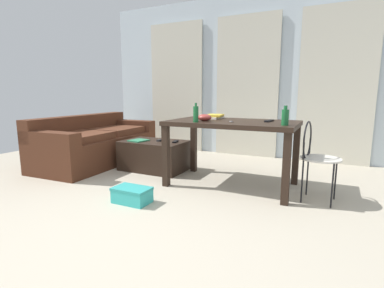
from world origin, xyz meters
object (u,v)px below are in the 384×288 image
at_px(couch, 96,144).
at_px(bottle_near, 196,114).
at_px(wire_chair, 314,152).
at_px(bottle_far, 285,117).
at_px(bowl, 205,117).
at_px(magazine, 139,140).
at_px(tv_remote_primary, 162,140).
at_px(scissors, 232,122).
at_px(coffee_table, 154,155).
at_px(book_stack, 215,116).
at_px(tv_remote_on_table, 269,121).
at_px(shoebox, 132,195).
at_px(tv_remote_secondary, 175,142).
at_px(craft_table, 232,129).

relative_size(couch, bottle_near, 9.60).
distance_m(wire_chair, bottle_far, 0.45).
xyz_separation_m(bottle_far, bowl, (-0.90, 0.10, -0.04)).
distance_m(bowl, magazine, 1.19).
height_order(bowl, tv_remote_primary, bowl).
bearing_deg(scissors, couch, 172.81).
xyz_separation_m(bottle_near, magazine, (-1.08, 0.43, -0.43)).
relative_size(bowl, tv_remote_primary, 0.99).
distance_m(coffee_table, book_stack, 1.06).
bearing_deg(coffee_table, tv_remote_on_table, -3.91).
bearing_deg(bottle_near, couch, 166.00).
xyz_separation_m(scissors, shoebox, (-0.73, -0.84, -0.68)).
bearing_deg(tv_remote_secondary, craft_table, -30.36).
distance_m(bottle_near, magazine, 1.24).
bearing_deg(bottle_far, tv_remote_primary, 164.19).
bearing_deg(tv_remote_secondary, book_stack, -16.09).
height_order(craft_table, book_stack, book_stack).
xyz_separation_m(bottle_near, scissors, (0.34, 0.19, -0.09)).
bearing_deg(tv_remote_on_table, bottle_far, -48.08).
relative_size(wire_chair, scissors, 8.40).
bearing_deg(shoebox, scissors, 49.06).
bearing_deg(tv_remote_secondary, tv_remote_on_table, -21.78).
height_order(coffee_table, magazine, magazine).
height_order(bottle_far, bowl, bottle_far).
xyz_separation_m(couch, magazine, (0.84, -0.05, 0.12)).
bearing_deg(tv_remote_primary, bottle_far, -4.02).
relative_size(bottle_far, shoebox, 0.52).
bearing_deg(tv_remote_primary, book_stack, 10.01).
distance_m(bottle_near, bottle_far, 0.92).
bearing_deg(craft_table, tv_remote_on_table, 13.06).
relative_size(craft_table, bottle_near, 6.92).
height_order(couch, tv_remote_primary, couch).
bearing_deg(bowl, magazine, 168.00).
relative_size(tv_remote_secondary, magazine, 0.65).
height_order(bottle_far, magazine, bottle_far).
distance_m(craft_table, bowl, 0.34).
bearing_deg(tv_remote_on_table, bottle_near, -141.22).
height_order(magazine, shoebox, magazine).
relative_size(bottle_far, magazine, 0.81).
bearing_deg(shoebox, tv_remote_secondary, 98.79).
relative_size(bottle_far, book_stack, 0.63).
bearing_deg(shoebox, wire_chair, 28.58).
xyz_separation_m(wire_chair, bowl, (-1.17, -0.02, 0.30)).
bearing_deg(tv_remote_primary, couch, -163.30).
relative_size(bowl, tv_remote_on_table, 0.85).
xyz_separation_m(craft_table, shoebox, (-0.69, -0.97, -0.58)).
distance_m(bottle_near, tv_remote_on_table, 0.82).
distance_m(bowl, tv_remote_on_table, 0.72).
distance_m(tv_remote_on_table, magazine, 1.81).
xyz_separation_m(magazine, shoebox, (0.70, -1.07, -0.34)).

